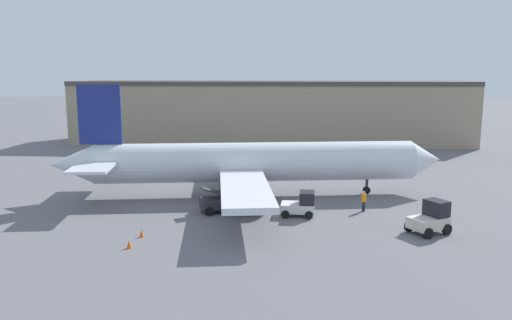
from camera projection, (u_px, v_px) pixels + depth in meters
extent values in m
plane|color=slate|center=(256.00, 195.00, 48.34)|extent=(400.00, 400.00, 0.00)
cube|color=gray|center=(270.00, 114.00, 85.55)|extent=(65.78, 13.67, 9.71)
cube|color=#47423D|center=(270.00, 83.00, 84.65)|extent=(65.78, 13.94, 0.70)
cylinder|color=silver|center=(256.00, 162.00, 47.77)|extent=(30.61, 8.19, 3.75)
cone|color=silver|center=(425.00, 160.00, 49.04)|extent=(3.51, 4.07, 3.67)
cone|color=silver|center=(72.00, 164.00, 46.46)|extent=(4.60, 4.13, 3.56)
cube|color=silver|center=(237.00, 155.00, 56.11)|extent=(5.78, 13.67, 0.50)
cube|color=silver|center=(245.00, 189.00, 39.43)|extent=(5.78, 13.67, 0.50)
cylinder|color=#ADADB2|center=(238.00, 170.00, 54.40)|extent=(3.86, 2.54, 2.03)
cylinder|color=#ADADB2|center=(244.00, 200.00, 41.62)|extent=(3.86, 2.54, 2.03)
cube|color=navy|center=(100.00, 115.00, 45.88)|extent=(3.88, 0.93, 5.53)
cube|color=silver|center=(111.00, 153.00, 50.66)|extent=(4.00, 4.94, 0.24)
cube|color=silver|center=(91.00, 168.00, 42.56)|extent=(4.00, 4.94, 0.24)
cylinder|color=#38383D|center=(367.00, 186.00, 49.05)|extent=(0.28, 0.28, 1.44)
cylinder|color=black|center=(367.00, 190.00, 49.11)|extent=(0.74, 0.45, 0.70)
cylinder|color=#38383D|center=(242.00, 195.00, 45.71)|extent=(0.28, 0.28, 1.44)
cylinder|color=black|center=(242.00, 197.00, 45.75)|extent=(0.94, 0.48, 0.90)
cylinder|color=#38383D|center=(239.00, 183.00, 50.49)|extent=(0.28, 0.28, 1.44)
cylinder|color=black|center=(239.00, 186.00, 50.54)|extent=(0.94, 0.48, 0.90)
cylinder|color=#1E2338|center=(363.00, 207.00, 42.74)|extent=(0.28, 0.28, 0.84)
cylinder|color=orange|center=(364.00, 198.00, 42.61)|extent=(0.39, 0.39, 0.67)
sphere|color=tan|center=(364.00, 193.00, 42.53)|extent=(0.25, 0.25, 0.25)
cube|color=silver|center=(298.00, 208.00, 41.44)|extent=(2.85, 1.97, 0.71)
cube|color=black|center=(307.00, 198.00, 41.19)|extent=(1.30, 1.70, 1.01)
cylinder|color=black|center=(309.00, 215.00, 40.49)|extent=(0.67, 0.32, 0.66)
cylinder|color=black|center=(309.00, 209.00, 42.27)|extent=(0.67, 0.32, 0.66)
cylinder|color=black|center=(285.00, 214.00, 40.73)|extent=(0.67, 0.32, 0.66)
cylinder|color=black|center=(287.00, 208.00, 42.51)|extent=(0.67, 0.32, 0.66)
cube|color=#2D2D33|center=(219.00, 203.00, 42.46)|extent=(3.48, 2.76, 0.90)
cube|color=black|center=(229.00, 189.00, 42.56)|extent=(1.84, 1.92, 1.28)
cube|color=#333333|center=(213.00, 191.00, 42.10)|extent=(2.22, 1.84, 0.74)
cylinder|color=black|center=(234.00, 209.00, 42.12)|extent=(0.80, 0.56, 0.76)
cylinder|color=black|center=(228.00, 204.00, 43.67)|extent=(0.80, 0.56, 0.76)
cylinder|color=black|center=(209.00, 211.00, 41.41)|extent=(0.80, 0.56, 0.76)
cylinder|color=black|center=(205.00, 206.00, 42.96)|extent=(0.80, 0.56, 0.76)
cube|color=beige|center=(428.00, 223.00, 36.82)|extent=(3.31, 3.02, 0.83)
cube|color=black|center=(436.00, 208.00, 37.00)|extent=(1.91, 2.05, 1.19)
cylinder|color=black|center=(447.00, 229.00, 36.53)|extent=(0.83, 0.66, 0.80)
cylinder|color=black|center=(428.00, 223.00, 38.14)|extent=(0.83, 0.66, 0.80)
cylinder|color=black|center=(428.00, 233.00, 35.64)|extent=(0.83, 0.66, 0.80)
cylinder|color=black|center=(409.00, 226.00, 37.25)|extent=(0.83, 0.66, 0.80)
cone|color=#EF590F|center=(142.00, 233.00, 36.04)|extent=(0.36, 0.36, 0.55)
cone|color=#EF590F|center=(129.00, 244.00, 33.72)|extent=(0.36, 0.36, 0.55)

